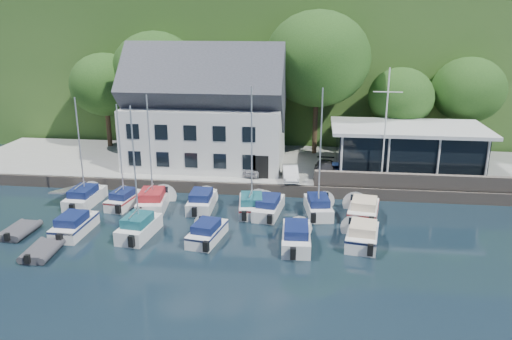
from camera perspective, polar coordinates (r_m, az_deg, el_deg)
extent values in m
plane|color=black|center=(31.15, 0.80, -9.98)|extent=(180.00, 180.00, 0.00)
cube|color=gray|center=(47.19, 3.02, 0.28)|extent=(60.00, 13.00, 1.00)
cube|color=#685C53|center=(41.03, 2.41, -2.35)|extent=(60.00, 0.30, 1.00)
cube|color=#2C4D1D|center=(89.81, 5.07, 13.20)|extent=(160.00, 75.00, 16.00)
cube|color=#566130|center=(97.70, 10.31, 18.11)|extent=(50.00, 30.00, 0.30)
cube|color=#685C53|center=(41.96, 19.04, -1.27)|extent=(18.00, 0.50, 1.20)
imported|color=silver|center=(43.53, 0.05, 0.36)|extent=(2.28, 3.79, 1.21)
imported|color=silver|center=(42.06, 3.94, -0.30)|extent=(1.67, 3.73, 1.19)
imported|color=#29292E|center=(42.89, 7.87, -0.01)|extent=(1.97, 4.52, 1.29)
imported|color=#2C4888|center=(43.01, 8.89, -0.04)|extent=(1.69, 3.72, 1.24)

